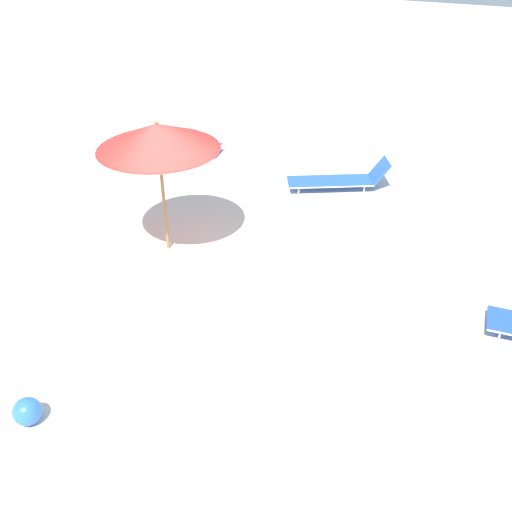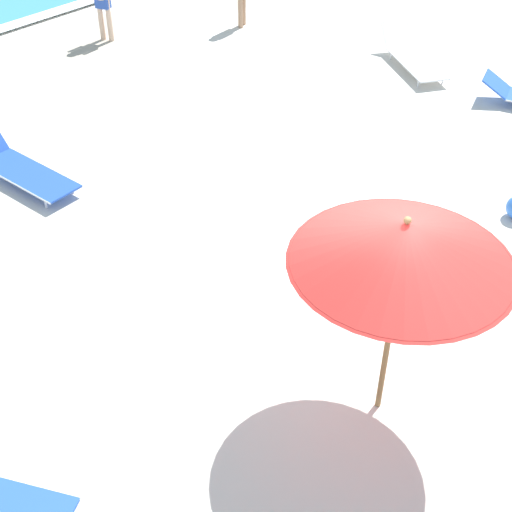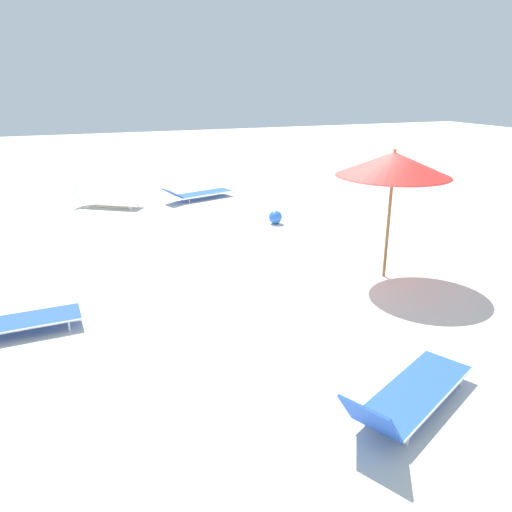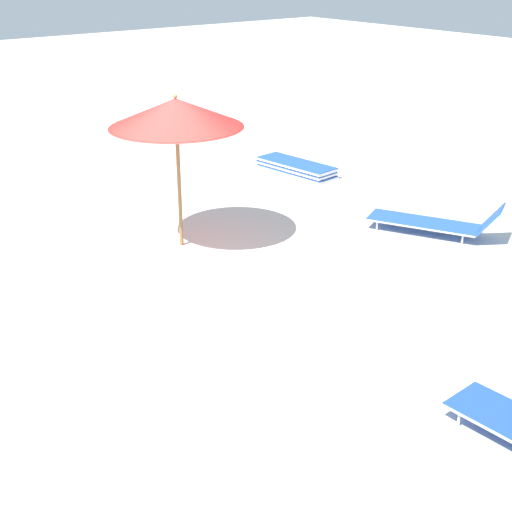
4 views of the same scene
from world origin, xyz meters
name	(u,v)px [view 4 (image 4 of 4)]	position (x,y,z in m)	size (l,w,h in m)	color
ground_plane	(169,286)	(0.00, 0.01, -0.08)	(60.00, 60.00, 0.16)	silver
beach_umbrella	(176,113)	(-0.89, -1.01, 2.15)	(2.06, 2.06, 2.44)	olive
lounger_stack	(296,167)	(-4.99, -2.89, 0.12)	(0.82, 1.92, 0.24)	blue
sun_lounger_under_umbrella	(436,222)	(-4.50, 1.22, 0.22)	(1.50, 2.21, 0.63)	blue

